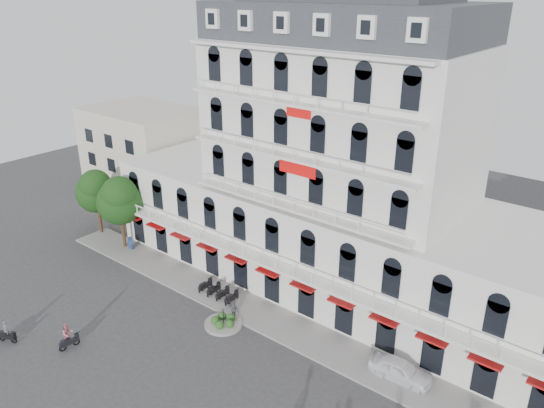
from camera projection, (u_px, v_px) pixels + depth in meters
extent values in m
plane|color=#38383A|center=(196.00, 379.00, 38.04)|extent=(120.00, 120.00, 0.00)
cube|color=gray|center=(274.00, 321.00, 44.47)|extent=(53.00, 4.00, 0.16)
cube|color=silver|center=(335.00, 237.00, 49.22)|extent=(45.00, 14.00, 9.00)
cube|color=silver|center=(341.00, 121.00, 44.97)|extent=(22.00, 12.00, 13.00)
cube|color=#2D3035|center=(346.00, 21.00, 41.88)|extent=(21.56, 11.76, 3.00)
cube|color=#A91514|center=(285.00, 279.00, 44.22)|extent=(40.50, 1.00, 0.15)
cube|color=#BE0D0C|center=(297.00, 167.00, 41.54)|extent=(3.50, 0.10, 1.40)
cube|color=beige|center=(145.00, 155.00, 67.47)|extent=(14.00, 10.00, 12.00)
cylinder|color=gray|center=(224.00, 324.00, 44.04)|extent=(3.20, 3.20, 0.24)
cylinder|color=black|center=(223.00, 316.00, 43.74)|extent=(0.08, 0.08, 1.40)
sphere|color=#204C19|center=(230.00, 324.00, 43.51)|extent=(0.70, 0.70, 0.70)
sphere|color=#204C19|center=(231.00, 318.00, 44.26)|extent=(0.70, 0.70, 0.70)
sphere|color=#204C19|center=(222.00, 316.00, 44.54)|extent=(0.70, 0.70, 0.70)
sphere|color=#204C19|center=(215.00, 320.00, 43.96)|extent=(0.70, 0.70, 0.70)
sphere|color=#204C19|center=(219.00, 325.00, 43.32)|extent=(0.70, 0.70, 0.70)
cylinder|color=#382314|center=(100.00, 219.00, 59.62)|extent=(0.36, 0.36, 3.52)
sphere|color=#143A12|center=(96.00, 193.00, 58.38)|extent=(4.48, 4.48, 4.48)
sphere|color=#143A12|center=(95.00, 185.00, 57.48)|extent=(3.52, 3.52, 3.52)
sphere|color=#143A12|center=(96.00, 186.00, 58.58)|extent=(3.20, 3.20, 3.20)
cylinder|color=#382314|center=(123.00, 232.00, 56.32)|extent=(0.36, 0.36, 3.74)
sphere|color=#143A12|center=(120.00, 202.00, 55.00)|extent=(4.76, 4.76, 4.76)
sphere|color=#143A12|center=(119.00, 194.00, 54.07)|extent=(3.74, 3.74, 3.74)
sphere|color=#143A12|center=(119.00, 194.00, 55.19)|extent=(3.40, 3.40, 3.40)
imported|color=white|center=(400.00, 370.00, 37.83)|extent=(4.67, 2.14, 1.55)
cube|color=black|center=(7.00, 336.00, 41.83)|extent=(1.51, 0.92, 0.35)
torus|color=black|center=(14.00, 340.00, 41.80)|extent=(0.60, 0.35, 0.60)
torus|color=black|center=(2.00, 338.00, 42.07)|extent=(0.60, 0.35, 0.60)
imported|color=#54565C|center=(6.00, 329.00, 41.59)|extent=(0.63, 0.53, 1.46)
cube|color=black|center=(69.00, 342.00, 41.14)|extent=(0.54, 1.53, 0.35)
torus|color=black|center=(76.00, 342.00, 41.59)|extent=(0.20, 0.61, 0.60)
torus|color=black|center=(63.00, 348.00, 40.89)|extent=(0.20, 0.61, 0.60)
imported|color=#C96A7A|center=(68.00, 334.00, 40.83)|extent=(0.78, 0.95, 1.78)
imported|color=navy|center=(130.00, 243.00, 56.15)|extent=(0.79, 0.53, 1.58)
imported|color=#57595F|center=(234.00, 310.00, 44.68)|extent=(1.03, 0.48, 1.72)
imported|color=navy|center=(131.00, 244.00, 56.05)|extent=(0.69, 0.66, 1.59)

